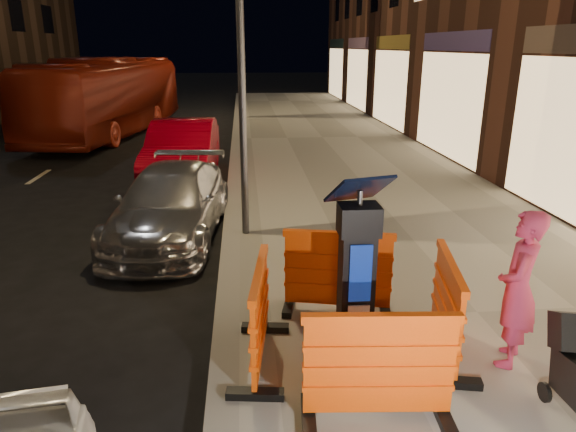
{
  "coord_description": "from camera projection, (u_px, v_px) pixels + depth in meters",
  "views": [
    {
      "loc": [
        0.25,
        -5.27,
        3.2
      ],
      "look_at": [
        0.8,
        1.0,
        1.1
      ],
      "focal_mm": 32.0,
      "sensor_mm": 36.0,
      "label": 1
    }
  ],
  "objects": [
    {
      "name": "barrier_bldgside",
      "position": [
        447.0,
        308.0,
        5.21
      ],
      "size": [
        0.78,
        1.39,
        1.02
      ],
      "primitive_type": "cube",
      "rotation": [
        0.0,
        0.0,
        1.37
      ],
      "color": "#EB4908",
      "rests_on": "sidewalk"
    },
    {
      "name": "ground_plane",
      "position": [
        227.0,
        334.0,
        5.97
      ],
      "size": [
        120.0,
        120.0,
        0.0
      ],
      "primitive_type": "plane",
      "color": "black",
      "rests_on": "ground"
    },
    {
      "name": "barrier_back",
      "position": [
        338.0,
        272.0,
        6.03
      ],
      "size": [
        1.39,
        0.8,
        1.02
      ],
      "primitive_type": "cube",
      "rotation": [
        0.0,
        0.0,
        -0.21
      ],
      "color": "#EB4908",
      "rests_on": "sidewalk"
    },
    {
      "name": "barrier_front",
      "position": [
        379.0,
        369.0,
        4.23
      ],
      "size": [
        1.34,
        0.63,
        1.02
      ],
      "primitive_type": "cube",
      "rotation": [
        0.0,
        0.0,
        -0.07
      ],
      "color": "#EB4908",
      "rests_on": "sidewalk"
    },
    {
      "name": "kerb",
      "position": [
        227.0,
        329.0,
        5.94
      ],
      "size": [
        0.3,
        60.0,
        0.15
      ],
      "primitive_type": "cube",
      "color": "slate",
      "rests_on": "ground"
    },
    {
      "name": "street_lamp_far",
      "position": [
        241.0,
        46.0,
        22.0
      ],
      "size": [
        0.12,
        0.12,
        6.0
      ],
      "primitive_type": "cylinder",
      "color": "#3F3F44",
      "rests_on": "sidewalk"
    },
    {
      "name": "sidewalk",
      "position": [
        476.0,
        317.0,
        6.19
      ],
      "size": [
        6.0,
        60.0,
        0.15
      ],
      "primitive_type": "cube",
      "color": "gray",
      "rests_on": "ground"
    },
    {
      "name": "street_lamp_mid",
      "position": [
        241.0,
        49.0,
        7.83
      ],
      "size": [
        0.12,
        0.12,
        6.0
      ],
      "primitive_type": "cylinder",
      "color": "#3F3F44",
      "rests_on": "sidewalk"
    },
    {
      "name": "parking_kiosk",
      "position": [
        356.0,
        276.0,
        5.0
      ],
      "size": [
        0.66,
        0.66,
        1.83
      ],
      "primitive_type": "cube",
      "rotation": [
        0.0,
        0.0,
        -0.16
      ],
      "color": "black",
      "rests_on": "sidewalk"
    },
    {
      "name": "barrier_kerbside",
      "position": [
        260.0,
        316.0,
        5.05
      ],
      "size": [
        0.7,
        1.36,
        1.02
      ],
      "primitive_type": "cube",
      "rotation": [
        0.0,
        0.0,
        1.44
      ],
      "color": "#EB4908",
      "rests_on": "sidewalk"
    },
    {
      "name": "bus_doubledecker",
      "position": [
        114.0,
        134.0,
        19.41
      ],
      "size": [
        3.79,
        10.26,
        2.79
      ],
      "primitive_type": "imported",
      "rotation": [
        0.0,
        0.0,
        -0.15
      ],
      "color": "maroon",
      "rests_on": "ground"
    },
    {
      "name": "car_silver",
      "position": [
        173.0,
        236.0,
        9.05
      ],
      "size": [
        2.04,
        4.23,
        1.19
      ],
      "primitive_type": "imported",
      "rotation": [
        0.0,
        0.0,
        -0.09
      ],
      "color": "silver",
      "rests_on": "ground"
    },
    {
      "name": "man",
      "position": [
        518.0,
        289.0,
        4.97
      ],
      "size": [
        0.64,
        0.7,
        1.61
      ],
      "primitive_type": "imported",
      "rotation": [
        0.0,
        0.0,
        -2.15
      ],
      "color": "#B42D54",
      "rests_on": "sidewalk"
    },
    {
      "name": "car_red",
      "position": [
        185.0,
        179.0,
        12.9
      ],
      "size": [
        1.6,
        4.4,
        1.44
      ],
      "primitive_type": "imported",
      "rotation": [
        0.0,
        0.0,
        -0.02
      ],
      "color": "#9E0314",
      "rests_on": "ground"
    }
  ]
}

